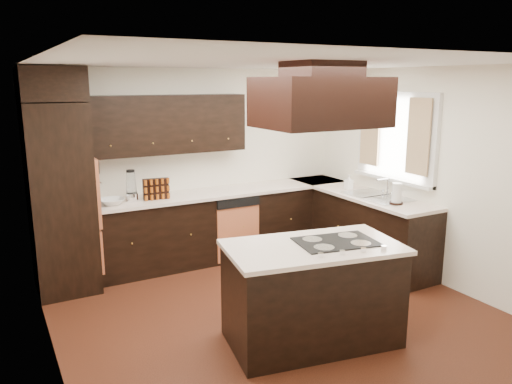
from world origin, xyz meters
The scene contains 30 objects.
floor centered at (0.00, 0.00, -0.01)m, with size 4.20×4.20×0.02m, color #5C2A17.
ceiling centered at (0.00, 0.00, 2.51)m, with size 4.20×4.20×0.02m, color silver.
wall_back centered at (0.00, 2.11, 1.25)m, with size 4.20×0.02×2.50m, color white.
wall_front centered at (0.00, -2.11, 1.25)m, with size 4.20×0.02×2.50m, color white.
wall_left centered at (-2.11, 0.00, 1.25)m, with size 0.02×4.20×2.50m, color white.
wall_right centered at (2.11, 0.00, 1.25)m, with size 0.02×4.20×2.50m, color white.
oven_column centered at (-1.78, 1.71, 1.06)m, with size 0.65×0.75×2.12m, color black.
wall_oven_face centered at (-1.43, 1.71, 1.12)m, with size 0.05×0.62×0.78m, color #D87247.
base_cabinets_back centered at (0.03, 1.80, 0.44)m, with size 2.93×0.60×0.88m, color black.
base_cabinets_right centered at (1.80, 0.90, 0.44)m, with size 0.60×2.40×0.88m, color black.
countertop_back centered at (0.03, 1.79, 0.90)m, with size 2.93×0.63×0.04m, color #F3DDCD.
countertop_right centered at (1.79, 0.90, 0.90)m, with size 0.63×2.40×0.04m, color #F3DDCD.
upper_cabinets centered at (-0.43, 1.93, 1.81)m, with size 2.00×0.34×0.72m, color black.
dishwasher_front centered at (0.33, 1.50, 0.40)m, with size 0.60×0.05×0.72m, color #D87247.
window_frame centered at (2.07, 0.55, 1.65)m, with size 0.06×1.32×1.12m, color white.
window_pane centered at (2.10, 0.55, 1.65)m, with size 0.00×1.20×1.00m, color white.
curtain_left centered at (2.01, 0.13, 1.70)m, with size 0.02×0.34×0.90m, color beige.
curtain_right centered at (2.01, 0.97, 1.70)m, with size 0.02×0.34×0.90m, color beige.
sink_rim centered at (1.80, 0.55, 0.92)m, with size 0.52×0.84×0.01m, color silver.
island centered at (0.01, -0.63, 0.44)m, with size 1.49×0.81×0.88m, color black.
island_top centered at (0.01, -0.63, 0.90)m, with size 1.54×0.87×0.04m, color #F3DDCD.
cooktop centered at (0.23, -0.67, 0.93)m, with size 0.70×0.47×0.01m, color black.
range_hood centered at (0.10, -0.55, 2.16)m, with size 1.05×0.72×0.42m, color black.
hood_duct centered at (0.10, -0.55, 2.44)m, with size 0.55×0.50×0.13m, color black.
blender_base centered at (-0.96, 1.77, 0.97)m, with size 0.15×0.15×0.10m, color silver.
blender_pitcher centered at (-0.96, 1.77, 1.15)m, with size 0.13×0.13×0.26m, color silver.
spice_rack centered at (-0.67, 1.74, 1.05)m, with size 0.31×0.08×0.26m, color black.
mixing_bowl centered at (-1.21, 1.72, 0.96)m, with size 0.29×0.29×0.07m, color white.
soap_bottle centered at (1.77, 1.06, 1.02)m, with size 0.09×0.09×0.20m, color white.
paper_towel centered at (1.73, 0.14, 1.05)m, with size 0.12×0.12×0.25m, color white.
Camera 1 is at (-2.45, -4.07, 2.33)m, focal length 35.00 mm.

